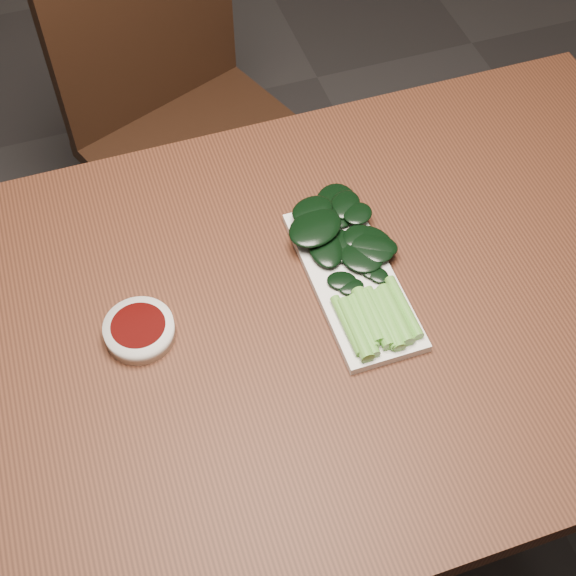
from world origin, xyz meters
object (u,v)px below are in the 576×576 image
(table, at_px, (283,345))
(sauce_bowl, at_px, (139,330))
(gai_lan, at_px, (352,260))
(chair_far, at_px, (188,120))
(serving_plate, at_px, (353,279))

(table, bearing_deg, sauce_bowl, 169.78)
(gai_lan, bearing_deg, chair_far, 98.81)
(sauce_bowl, bearing_deg, gai_lan, 2.66)
(serving_plate, height_order, gai_lan, gai_lan)
(chair_far, distance_m, gai_lan, 0.75)
(table, distance_m, chair_far, 0.76)
(table, height_order, chair_far, chair_far)
(table, relative_size, serving_plate, 4.75)
(table, bearing_deg, serving_plate, 13.47)
(serving_plate, xyz_separation_m, gai_lan, (0.01, 0.02, 0.02))
(gai_lan, bearing_deg, sauce_bowl, -177.34)
(chair_far, height_order, sauce_bowl, chair_far)
(sauce_bowl, relative_size, gai_lan, 0.30)
(chair_far, relative_size, sauce_bowl, 9.01)
(table, relative_size, gai_lan, 4.22)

